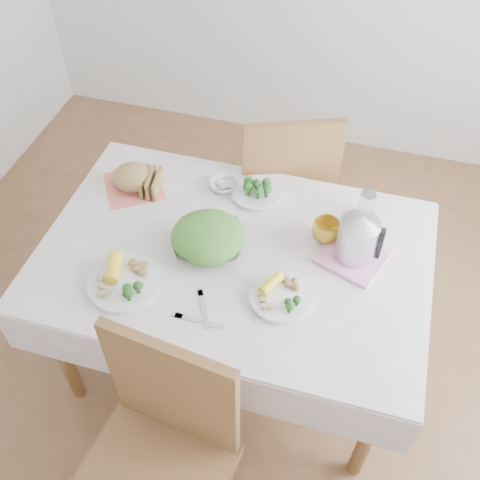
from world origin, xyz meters
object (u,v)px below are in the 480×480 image
(yellow_mug, at_px, (326,230))
(dining_table, at_px, (234,310))
(dinner_plate_left, at_px, (125,283))
(dinner_plate_right, at_px, (281,297))
(salad_bowl, at_px, (208,242))
(electric_kettle, at_px, (358,236))
(chair_far, at_px, (281,188))

(yellow_mug, bearing_deg, dining_table, -152.00)
(dinner_plate_left, height_order, dinner_plate_right, dinner_plate_left)
(salad_bowl, bearing_deg, electric_kettle, 11.36)
(dinner_plate_right, bearing_deg, dining_table, 144.16)
(chair_far, xyz_separation_m, dinner_plate_right, (0.19, -0.89, 0.31))
(dining_table, distance_m, electric_kettle, 0.69)
(chair_far, distance_m, salad_bowl, 0.82)
(chair_far, relative_size, electric_kettle, 4.85)
(salad_bowl, distance_m, dinner_plate_right, 0.36)
(salad_bowl, bearing_deg, dinner_plate_left, -133.09)
(chair_far, distance_m, yellow_mug, 0.71)
(dining_table, height_order, salad_bowl, salad_bowl)
(dining_table, relative_size, dinner_plate_left, 5.12)
(yellow_mug, xyz_separation_m, electric_kettle, (0.12, -0.07, 0.08))
(dinner_plate_right, distance_m, yellow_mug, 0.35)
(dinner_plate_left, xyz_separation_m, dinner_plate_right, (0.57, 0.10, 0.00))
(dining_table, bearing_deg, salad_bowl, -177.56)
(salad_bowl, xyz_separation_m, yellow_mug, (0.43, 0.18, 0.01))
(dining_table, distance_m, dinner_plate_right, 0.49)
(dinner_plate_left, xyz_separation_m, yellow_mug, (0.67, 0.44, 0.03))
(yellow_mug, bearing_deg, electric_kettle, -29.05)
(dinner_plate_right, xyz_separation_m, yellow_mug, (0.10, 0.34, 0.03))
(salad_bowl, bearing_deg, chair_far, 79.56)
(salad_bowl, distance_m, yellow_mug, 0.46)
(dinner_plate_left, relative_size, dinner_plate_right, 1.18)
(dinner_plate_right, xyz_separation_m, electric_kettle, (0.22, 0.27, 0.11))
(salad_bowl, relative_size, dinner_plate_right, 1.15)
(chair_far, distance_m, dinner_plate_right, 0.96)
(dining_table, height_order, chair_far, chair_far)
(chair_far, height_order, dinner_plate_left, chair_far)
(chair_far, bearing_deg, dinner_plate_right, 80.46)
(dinner_plate_right, bearing_deg, salad_bowl, 154.04)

